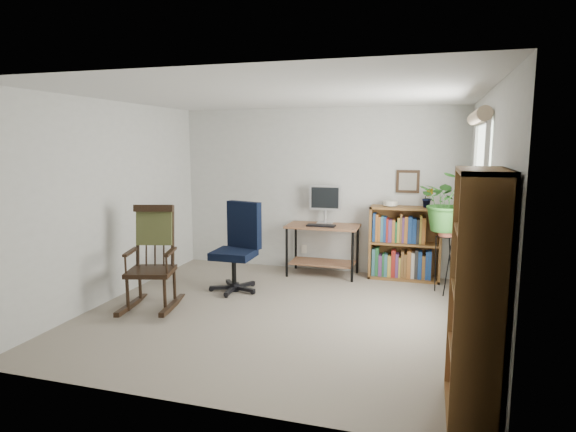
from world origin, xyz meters
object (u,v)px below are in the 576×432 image
(office_chair, at_px, (234,247))
(low_bookshelf, at_px, (405,243))
(rocking_chair, at_px, (150,257))
(tall_bookshelf, at_px, (476,295))
(desk, at_px, (323,250))

(office_chair, relative_size, low_bookshelf, 1.13)
(office_chair, bearing_deg, rocking_chair, -111.90)
(low_bookshelf, relative_size, tall_bookshelf, 0.59)
(office_chair, bearing_deg, desk, 63.62)
(desk, bearing_deg, office_chair, -131.05)
(desk, xyz_separation_m, tall_bookshelf, (1.78, -3.22, 0.50))
(office_chair, distance_m, low_bookshelf, 2.39)
(office_chair, bearing_deg, low_bookshelf, 44.46)
(tall_bookshelf, bearing_deg, rocking_chair, 159.41)
(rocking_chair, distance_m, low_bookshelf, 3.43)
(low_bookshelf, bearing_deg, office_chair, -150.21)
(desk, height_order, office_chair, office_chair)
(desk, relative_size, low_bookshelf, 0.99)
(tall_bookshelf, bearing_deg, office_chair, 141.64)
(desk, relative_size, rocking_chair, 0.85)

